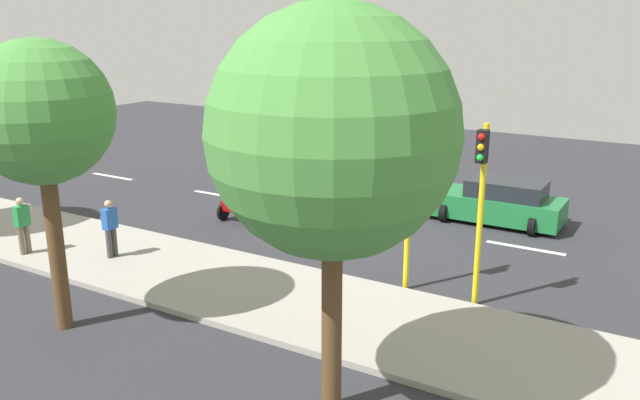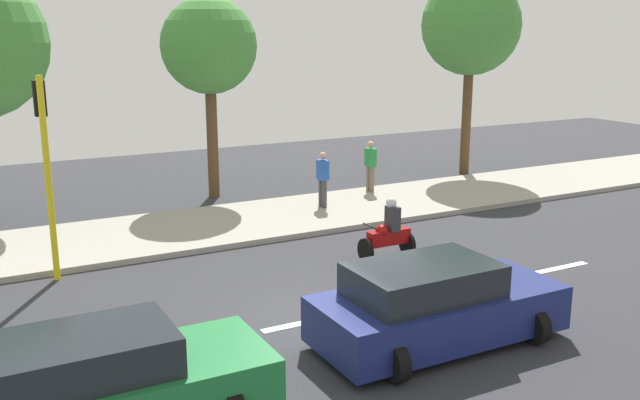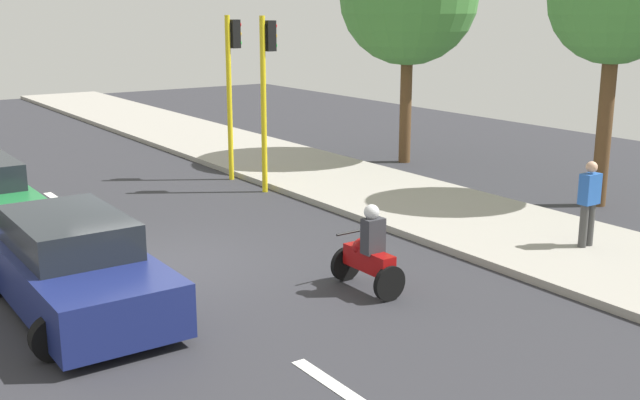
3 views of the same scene
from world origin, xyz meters
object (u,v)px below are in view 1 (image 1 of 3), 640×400
at_px(motorcycle, 236,204).
at_px(pedestrian_near_signal, 22,224).
at_px(traffic_light_midblock, 408,181).
at_px(street_tree_south, 41,115).
at_px(car_green, 497,203).
at_px(street_tree_north, 333,134).
at_px(pedestrian_by_tree, 110,227).
at_px(car_dark_blue, 346,183).
at_px(traffic_light_corner, 481,191).

distance_m(motorcycle, pedestrian_near_signal, 6.70).
xyz_separation_m(traffic_light_midblock, street_tree_south, (5.86, -5.84, 1.94)).
relative_size(car_green, street_tree_south, 0.70).
bearing_deg(motorcycle, street_tree_north, 46.32).
height_order(pedestrian_near_signal, pedestrian_by_tree, same).
bearing_deg(street_tree_south, car_green, 154.06).
distance_m(car_dark_blue, street_tree_south, 13.26).
bearing_deg(street_tree_north, traffic_light_corner, 171.53).
bearing_deg(pedestrian_by_tree, street_tree_south, 32.83).
relative_size(motorcycle, pedestrian_by_tree, 0.91).
bearing_deg(street_tree_north, traffic_light_midblock, -169.63).
bearing_deg(traffic_light_midblock, car_dark_blue, -141.26).
xyz_separation_m(car_green, pedestrian_near_signal, (10.44, -10.86, 0.35)).
distance_m(street_tree_north, street_tree_south, 6.87).
relative_size(pedestrian_near_signal, pedestrian_by_tree, 1.00).
bearing_deg(pedestrian_by_tree, traffic_light_corner, 103.59).
height_order(car_dark_blue, traffic_light_corner, traffic_light_corner).
height_order(car_dark_blue, street_tree_south, street_tree_south).
xyz_separation_m(pedestrian_near_signal, street_tree_north, (2.05, 11.49, 3.98)).
bearing_deg(traffic_light_corner, pedestrian_near_signal, -74.11).
relative_size(car_dark_blue, pedestrian_by_tree, 2.66).
relative_size(car_green, motorcycle, 2.96).
xyz_separation_m(car_dark_blue, street_tree_south, (12.58, -0.45, 4.16)).
bearing_deg(street_tree_south, pedestrian_by_tree, -147.17).
distance_m(motorcycle, pedestrian_by_tree, 4.86).
xyz_separation_m(car_green, motorcycle, (4.56, -7.67, -0.07)).
height_order(pedestrian_by_tree, traffic_light_corner, traffic_light_corner).
height_order(traffic_light_corner, street_tree_south, street_tree_south).
height_order(car_green, traffic_light_midblock, traffic_light_midblock).
height_order(car_dark_blue, motorcycle, motorcycle).
bearing_deg(motorcycle, car_green, 120.72).
relative_size(pedestrian_by_tree, street_tree_north, 0.24).
xyz_separation_m(car_green, street_tree_north, (12.49, 0.63, 4.33)).
bearing_deg(street_tree_south, traffic_light_midblock, 135.09).
xyz_separation_m(motorcycle, traffic_light_corner, (2.38, 9.13, 2.29)).
distance_m(car_green, street_tree_north, 13.24).
distance_m(car_dark_blue, motorcycle, 4.74).
distance_m(car_green, street_tree_south, 14.83).
relative_size(car_green, pedestrian_near_signal, 2.68).
height_order(traffic_light_corner, street_tree_north, street_tree_north).
bearing_deg(street_tree_south, motorcycle, -170.03).
height_order(pedestrian_by_tree, traffic_light_midblock, traffic_light_midblock).
bearing_deg(pedestrian_by_tree, car_dark_blue, 163.58).
xyz_separation_m(car_dark_blue, traffic_light_midblock, (6.72, 5.39, 2.22)).
height_order(car_green, street_tree_north, street_tree_north).
xyz_separation_m(traffic_light_corner, traffic_light_midblock, (0.00, -1.84, 0.00)).
height_order(car_green, pedestrian_by_tree, pedestrian_by_tree).
bearing_deg(pedestrian_by_tree, pedestrian_near_signal, -65.22).
bearing_deg(street_tree_south, traffic_light_corner, 127.33).
distance_m(pedestrian_by_tree, traffic_light_corner, 10.38).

